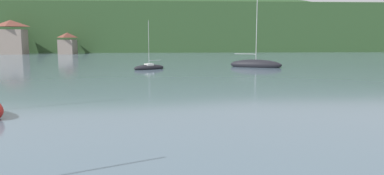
% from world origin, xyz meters
% --- Properties ---
extents(wooded_hillside, '(352.00, 62.54, 37.86)m').
position_xyz_m(wooded_hillside, '(-20.31, 172.24, 5.90)').
color(wooded_hillside, '#2D4C28').
rests_on(wooded_hillside, ground_plane).
extents(shore_building_west, '(7.14, 5.09, 8.79)m').
position_xyz_m(shore_building_west, '(-42.54, 130.19, 4.27)').
color(shore_building_west, gray).
rests_on(shore_building_west, ground_plane).
extents(shore_building_westcentral, '(3.90, 5.95, 5.59)m').
position_xyz_m(shore_building_westcentral, '(-28.36, 130.60, 2.72)').
color(shore_building_westcentral, gray).
rests_on(shore_building_westcentral, ground_plane).
extents(sailboat_far_6, '(8.15, 5.14, 11.20)m').
position_xyz_m(sailboat_far_6, '(11.85, 86.32, 0.39)').
color(sailboat_far_6, black).
rests_on(sailboat_far_6, ground_plane).
extents(sailboat_far_9, '(4.87, 3.74, 7.27)m').
position_xyz_m(sailboat_far_9, '(-4.38, 83.58, 0.25)').
color(sailboat_far_9, black).
rests_on(sailboat_far_9, ground_plane).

